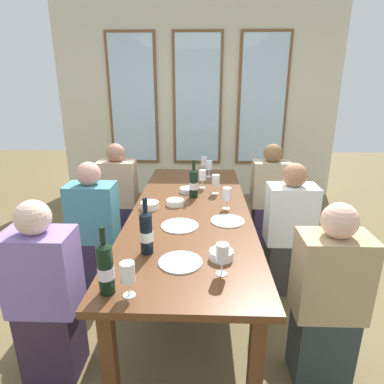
{
  "coord_description": "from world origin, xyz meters",
  "views": [
    {
      "loc": [
        0.09,
        -2.42,
        1.69
      ],
      "look_at": [
        0.0,
        0.27,
        0.79
      ],
      "focal_mm": 30.56,
      "sensor_mm": 36.0,
      "label": 1
    }
  ],
  "objects_px": {
    "wine_bottle_2": "(194,183)",
    "wine_bottle_0": "(106,268)",
    "seated_person_4": "(95,231)",
    "wine_glass_4": "(222,254)",
    "seated_person_0": "(119,198)",
    "wine_glass_5": "(216,181)",
    "seated_person_1": "(269,199)",
    "seated_person_2": "(46,296)",
    "wine_glass_3": "(128,273)",
    "tasting_bowl_3": "(175,202)",
    "white_plate_1": "(180,262)",
    "tasting_bowl_1": "(150,205)",
    "tasting_bowl_2": "(188,190)",
    "wine_glass_1": "(204,162)",
    "wine_glass_6": "(227,195)",
    "white_plate_0": "(228,221)",
    "wine_glass_0": "(209,166)",
    "wine_glass_2": "(203,176)",
    "seated_person_3": "(327,301)",
    "dining_table": "(191,217)",
    "seated_person_5": "(289,233)",
    "tasting_bowl_0": "(221,255)",
    "wine_bottle_1": "(146,232)",
    "white_plate_2": "(180,226)"
  },
  "relations": [
    {
      "from": "tasting_bowl_2",
      "to": "wine_bottle_0",
      "type": "bearing_deg",
      "value": -101.6
    },
    {
      "from": "seated_person_0",
      "to": "seated_person_1",
      "type": "relative_size",
      "value": 1.0
    },
    {
      "from": "wine_glass_1",
      "to": "wine_glass_2",
      "type": "distance_m",
      "value": 0.58
    },
    {
      "from": "wine_glass_3",
      "to": "tasting_bowl_2",
      "type": "bearing_deg",
      "value": 82.49
    },
    {
      "from": "wine_glass_2",
      "to": "wine_glass_3",
      "type": "height_order",
      "value": "same"
    },
    {
      "from": "wine_glass_5",
      "to": "seated_person_1",
      "type": "height_order",
      "value": "seated_person_1"
    },
    {
      "from": "wine_glass_0",
      "to": "seated_person_4",
      "type": "bearing_deg",
      "value": -135.71
    },
    {
      "from": "white_plate_0",
      "to": "wine_glass_5",
      "type": "xyz_separation_m",
      "value": [
        -0.07,
        0.63,
        0.11
      ]
    },
    {
      "from": "tasting_bowl_2",
      "to": "wine_glass_1",
      "type": "relative_size",
      "value": 0.84
    },
    {
      "from": "dining_table",
      "to": "wine_bottle_0",
      "type": "distance_m",
      "value": 1.18
    },
    {
      "from": "tasting_bowl_3",
      "to": "seated_person_1",
      "type": "xyz_separation_m",
      "value": [
        0.93,
        0.79,
        -0.24
      ]
    },
    {
      "from": "wine_glass_0",
      "to": "wine_glass_6",
      "type": "relative_size",
      "value": 1.0
    },
    {
      "from": "white_plate_1",
      "to": "tasting_bowl_1",
      "type": "distance_m",
      "value": 0.87
    },
    {
      "from": "wine_glass_5",
      "to": "wine_glass_1",
      "type": "bearing_deg",
      "value": 98.16
    },
    {
      "from": "wine_glass_4",
      "to": "seated_person_2",
      "type": "height_order",
      "value": "seated_person_2"
    },
    {
      "from": "wine_glass_0",
      "to": "seated_person_5",
      "type": "distance_m",
      "value": 1.17
    },
    {
      "from": "wine_bottle_0",
      "to": "seated_person_5",
      "type": "relative_size",
      "value": 0.31
    },
    {
      "from": "white_plate_1",
      "to": "tasting_bowl_2",
      "type": "xyz_separation_m",
      "value": [
        -0.02,
        1.24,
        0.02
      ]
    },
    {
      "from": "wine_glass_6",
      "to": "seated_person_1",
      "type": "bearing_deg",
      "value": 58.75
    },
    {
      "from": "dining_table",
      "to": "white_plate_0",
      "type": "xyz_separation_m",
      "value": [
        0.27,
        -0.25,
        0.07
      ]
    },
    {
      "from": "tasting_bowl_3",
      "to": "tasting_bowl_2",
      "type": "bearing_deg",
      "value": 75.3
    },
    {
      "from": "tasting_bowl_3",
      "to": "seated_person_3",
      "type": "distance_m",
      "value": 1.33
    },
    {
      "from": "seated_person_4",
      "to": "wine_glass_4",
      "type": "bearing_deg",
      "value": -43.49
    },
    {
      "from": "white_plate_0",
      "to": "tasting_bowl_1",
      "type": "height_order",
      "value": "tasting_bowl_1"
    },
    {
      "from": "wine_bottle_1",
      "to": "wine_glass_6",
      "type": "height_order",
      "value": "wine_bottle_1"
    },
    {
      "from": "wine_bottle_2",
      "to": "tasting_bowl_2",
      "type": "distance_m",
      "value": 0.18
    },
    {
      "from": "wine_bottle_2",
      "to": "seated_person_0",
      "type": "distance_m",
      "value": 1.04
    },
    {
      "from": "tasting_bowl_2",
      "to": "seated_person_3",
      "type": "distance_m",
      "value": 1.53
    },
    {
      "from": "white_plate_1",
      "to": "wine_glass_5",
      "type": "height_order",
      "value": "wine_glass_5"
    },
    {
      "from": "seated_person_2",
      "to": "wine_glass_3",
      "type": "bearing_deg",
      "value": -25.61
    },
    {
      "from": "wine_bottle_1",
      "to": "seated_person_5",
      "type": "bearing_deg",
      "value": 35.96
    },
    {
      "from": "wine_bottle_0",
      "to": "tasting_bowl_1",
      "type": "height_order",
      "value": "wine_bottle_0"
    },
    {
      "from": "wine_glass_2",
      "to": "seated_person_2",
      "type": "bearing_deg",
      "value": -122.2
    },
    {
      "from": "wine_bottle_2",
      "to": "wine_bottle_0",
      "type": "bearing_deg",
      "value": -104.89
    },
    {
      "from": "tasting_bowl_0",
      "to": "seated_person_1",
      "type": "height_order",
      "value": "seated_person_1"
    },
    {
      "from": "wine_glass_0",
      "to": "tasting_bowl_0",
      "type": "bearing_deg",
      "value": -88.48
    },
    {
      "from": "wine_bottle_1",
      "to": "wine_glass_5",
      "type": "height_order",
      "value": "wine_bottle_1"
    },
    {
      "from": "white_plate_0",
      "to": "tasting_bowl_3",
      "type": "height_order",
      "value": "tasting_bowl_3"
    },
    {
      "from": "wine_glass_1",
      "to": "wine_glass_6",
      "type": "relative_size",
      "value": 1.0
    },
    {
      "from": "wine_bottle_2",
      "to": "seated_person_4",
      "type": "height_order",
      "value": "seated_person_4"
    },
    {
      "from": "white_plate_1",
      "to": "wine_glass_4",
      "type": "height_order",
      "value": "wine_glass_4"
    },
    {
      "from": "tasting_bowl_1",
      "to": "wine_glass_1",
      "type": "xyz_separation_m",
      "value": [
        0.43,
        1.13,
        0.09
      ]
    },
    {
      "from": "dining_table",
      "to": "seated_person_5",
      "type": "relative_size",
      "value": 2.25
    },
    {
      "from": "wine_bottle_1",
      "to": "seated_person_1",
      "type": "bearing_deg",
      "value": 56.9
    },
    {
      "from": "wine_glass_2",
      "to": "seated_person_4",
      "type": "bearing_deg",
      "value": -148.95
    },
    {
      "from": "wine_bottle_0",
      "to": "wine_glass_1",
      "type": "height_order",
      "value": "wine_bottle_0"
    },
    {
      "from": "tasting_bowl_0",
      "to": "seated_person_4",
      "type": "xyz_separation_m",
      "value": [
        -1.0,
        0.79,
        -0.24
      ]
    },
    {
      "from": "dining_table",
      "to": "white_plate_1",
      "type": "bearing_deg",
      "value": -91.83
    },
    {
      "from": "white_plate_1",
      "to": "white_plate_2",
      "type": "distance_m",
      "value": 0.49
    },
    {
      "from": "seated_person_2",
      "to": "seated_person_4",
      "type": "relative_size",
      "value": 1.0
    }
  ]
}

